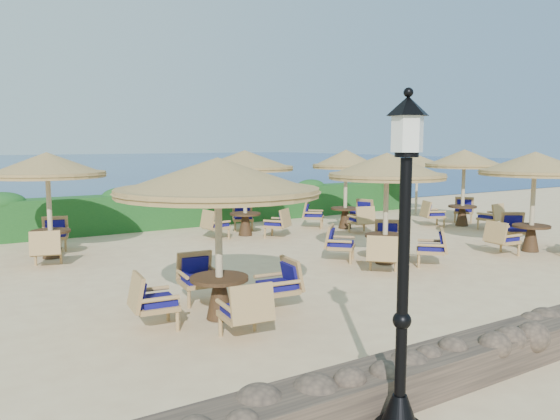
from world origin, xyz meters
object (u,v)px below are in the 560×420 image
Objects in this scene: cafe_set_0 at (218,202)px; cafe_set_5 at (346,177)px; cafe_set_4 at (245,173)px; cafe_set_1 at (386,188)px; cafe_set_2 at (534,179)px; cafe_set_3 at (48,178)px; cafe_set_6 at (464,172)px; extra_parasol at (417,161)px; lamp_post at (403,284)px.

cafe_set_0 is 1.22× the size of cafe_set_5.
cafe_set_1 is at bearing -79.99° from cafe_set_4.
cafe_set_5 is at bearing 61.37° from cafe_set_1.
cafe_set_4 is at bearing 58.67° from cafe_set_0.
cafe_set_1 is 1.02× the size of cafe_set_5.
cafe_set_2 is 1.05× the size of cafe_set_5.
cafe_set_3 and cafe_set_6 have the same top height.
cafe_set_0 is 1.21× the size of cafe_set_6.
cafe_set_3 is (-6.67, 4.91, 0.20)m from cafe_set_1.
cafe_set_0 is 12.48m from cafe_set_6.
cafe_set_6 is at bearing -106.71° from extra_parasol.
extra_parasol is 14.70m from cafe_set_0.
extra_parasol is 0.84× the size of cafe_set_2.
lamp_post is 13.23m from cafe_set_5.
cafe_set_4 is at bearing 68.84° from lamp_post.
lamp_post is at bearing -82.59° from cafe_set_3.
lamp_post is 1.09× the size of cafe_set_4.
cafe_set_1 is 4.43m from cafe_set_2.
cafe_set_3 is at bearing -175.14° from extra_parasol.
cafe_set_4 is 1.10× the size of cafe_set_6.
extra_parasol is 8.31m from cafe_set_4.
lamp_post reaches higher than cafe_set_0.
cafe_set_5 and cafe_set_6 have the same top height.
cafe_set_4 is (-8.27, -0.80, -0.21)m from extra_parasol.
cafe_set_2 is 0.94× the size of cafe_set_4.
cafe_set_4 is at bearing -174.44° from extra_parasol.
lamp_post is 1.00× the size of cafe_set_0.
cafe_set_2 is at bearing -12.36° from cafe_set_1.
cafe_set_5 is (7.85, 10.64, 0.20)m from lamp_post.
cafe_set_5 is at bearing -1.05° from cafe_set_3.
cafe_set_2 is at bearing -72.99° from cafe_set_5.
cafe_set_0 is 8.12m from cafe_set_4.
cafe_set_5 is (-4.75, -1.36, -0.42)m from extra_parasol.
cafe_set_0 is at bearing -121.33° from cafe_set_4.
cafe_set_2 is at bearing -49.88° from cafe_set_4.
lamp_post reaches higher than cafe_set_6.
cafe_set_0 is 1.19× the size of cafe_set_1.
cafe_set_2 is 0.99× the size of cafe_set_3.
cafe_set_4 is at bearing 100.01° from cafe_set_1.
extra_parasol is 4.95m from cafe_set_5.
extra_parasol is 0.87× the size of cafe_set_6.
lamp_post is 1.21× the size of cafe_set_5.
lamp_post reaches higher than cafe_set_2.
extra_parasol is at bearing 39.76° from cafe_set_1.
cafe_set_6 is at bearing -8.13° from cafe_set_3.
cafe_set_2 is 8.17m from cafe_set_4.
cafe_set_3 is at bearing 97.41° from lamp_post.
cafe_set_3 is at bearing 151.97° from cafe_set_2.
lamp_post is 1.20× the size of cafe_set_6.
cafe_set_5 is (7.74, 6.38, -0.18)m from cafe_set_0.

